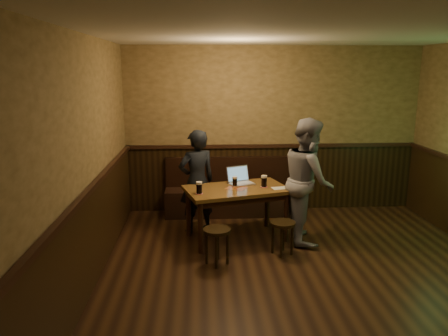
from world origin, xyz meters
The scene contains 12 objects.
room centered at (0.00, 0.22, 1.20)m, with size 5.04×6.04×2.84m.
bench centered at (-0.73, 2.75, 0.31)m, with size 2.20×0.50×0.95m.
pub_table centered at (-0.73, 1.62, 0.66)m, with size 1.59×1.17×0.77m.
stool_left centered at (-1.04, 0.78, 0.38)m, with size 0.38×0.38×0.47m.
stool_right centered at (-0.16, 1.03, 0.36)m, with size 0.41×0.41×0.45m.
pint_left centered at (-1.26, 1.36, 0.85)m, with size 0.11×0.11×0.17m.
pint_mid centered at (-0.75, 1.70, 0.84)m, with size 0.09×0.09×0.15m.
pint_right centered at (-0.33, 1.65, 0.85)m, with size 0.11×0.11×0.17m.
laptop centered at (-0.66, 1.87, 0.83)m, with size 0.43×0.39×0.25m.
menu centered at (-0.12, 1.57, 0.77)m, with size 0.22×0.15×0.00m, color silver.
person_suit centered at (-1.30, 1.95, 0.78)m, with size 0.57×0.37×1.56m, color black.
person_grey centered at (0.28, 1.53, 0.88)m, with size 0.86×0.67×1.77m, color gray.
Camera 1 is at (-1.25, -4.35, 2.42)m, focal length 35.00 mm.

